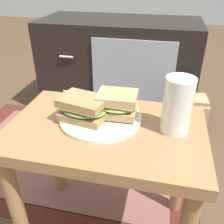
{
  "coord_description": "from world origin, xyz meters",
  "views": [
    {
      "loc": [
        0.14,
        -0.57,
        0.85
      ],
      "look_at": [
        0.02,
        0.0,
        0.51
      ],
      "focal_mm": 39.78,
      "sensor_mm": 36.0,
      "label": 1
    }
  ],
  "objects_px": {
    "plate": "(101,118)",
    "sandwich_front": "(83,108)",
    "tv_cabinet": "(119,66)",
    "beer_glass": "(177,106)",
    "sandwich_back": "(117,104)",
    "paper_bag": "(184,126)"
  },
  "relations": [
    {
      "from": "tv_cabinet",
      "to": "sandwich_front",
      "type": "bearing_deg",
      "value": -85.35
    },
    {
      "from": "paper_bag",
      "to": "plate",
      "type": "bearing_deg",
      "value": -121.12
    },
    {
      "from": "tv_cabinet",
      "to": "sandwich_front",
      "type": "distance_m",
      "value": 0.96
    },
    {
      "from": "sandwich_back",
      "to": "beer_glass",
      "type": "relative_size",
      "value": 0.79
    },
    {
      "from": "beer_glass",
      "to": "sandwich_front",
      "type": "bearing_deg",
      "value": -178.19
    },
    {
      "from": "tv_cabinet",
      "to": "beer_glass",
      "type": "height_order",
      "value": "beer_glass"
    },
    {
      "from": "beer_glass",
      "to": "plate",
      "type": "bearing_deg",
      "value": 177.18
    },
    {
      "from": "plate",
      "to": "sandwich_back",
      "type": "height_order",
      "value": "sandwich_back"
    },
    {
      "from": "tv_cabinet",
      "to": "plate",
      "type": "xyz_separation_m",
      "value": [
        0.12,
        -0.91,
        0.17
      ]
    },
    {
      "from": "plate",
      "to": "sandwich_back",
      "type": "relative_size",
      "value": 1.97
    },
    {
      "from": "tv_cabinet",
      "to": "paper_bag",
      "type": "distance_m",
      "value": 0.61
    },
    {
      "from": "beer_glass",
      "to": "sandwich_back",
      "type": "bearing_deg",
      "value": 170.09
    },
    {
      "from": "tv_cabinet",
      "to": "sandwich_back",
      "type": "bearing_deg",
      "value": -79.4
    },
    {
      "from": "plate",
      "to": "sandwich_front",
      "type": "xyz_separation_m",
      "value": [
        -0.05,
        -0.02,
        0.04
      ]
    },
    {
      "from": "sandwich_front",
      "to": "plate",
      "type": "bearing_deg",
      "value": 22.14
    },
    {
      "from": "sandwich_back",
      "to": "beer_glass",
      "type": "height_order",
      "value": "beer_glass"
    },
    {
      "from": "sandwich_back",
      "to": "paper_bag",
      "type": "distance_m",
      "value": 0.63
    },
    {
      "from": "plate",
      "to": "sandwich_front",
      "type": "height_order",
      "value": "sandwich_front"
    },
    {
      "from": "plate",
      "to": "sandwich_back",
      "type": "distance_m",
      "value": 0.07
    },
    {
      "from": "tv_cabinet",
      "to": "plate",
      "type": "distance_m",
      "value": 0.94
    },
    {
      "from": "plate",
      "to": "beer_glass",
      "type": "height_order",
      "value": "beer_glass"
    },
    {
      "from": "sandwich_back",
      "to": "paper_bag",
      "type": "xyz_separation_m",
      "value": [
        0.25,
        0.47,
        -0.35
      ]
    }
  ]
}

